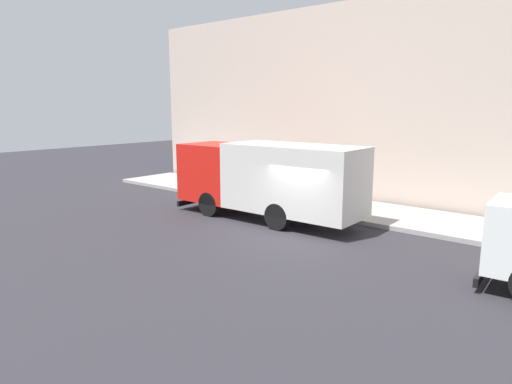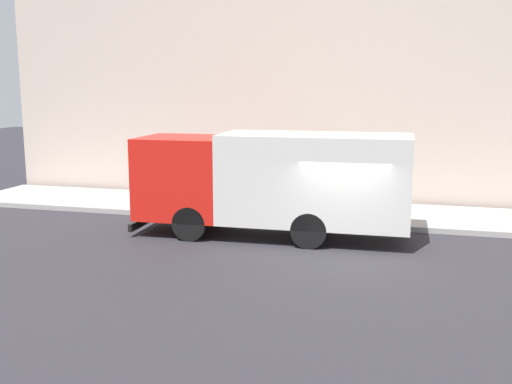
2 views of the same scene
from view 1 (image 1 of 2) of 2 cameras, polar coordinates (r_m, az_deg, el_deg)
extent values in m
plane|color=#2B292F|center=(16.56, 4.69, -5.56)|extent=(80.00, 80.00, 0.00)
cube|color=#9F9A96|center=(20.62, 12.56, -2.27)|extent=(3.80, 30.00, 0.18)
cube|color=#C5B1A1|center=(22.28, 15.95, 10.64)|extent=(0.50, 30.00, 9.51)
cube|color=red|center=(20.38, -4.94, 2.57)|extent=(2.44, 2.68, 2.48)
cube|color=black|center=(21.24, -7.50, 3.66)|extent=(2.00, 0.11, 1.39)
cube|color=silver|center=(17.83, 4.69, 1.67)|extent=(2.51, 5.63, 2.64)
cube|color=black|center=(21.58, -7.53, -0.99)|extent=(2.29, 0.17, 0.24)
cylinder|color=black|center=(19.50, -5.85, -1.52)|extent=(0.32, 1.04, 1.03)
cylinder|color=black|center=(21.00, -1.90, -0.58)|extent=(0.32, 1.04, 1.03)
cylinder|color=black|center=(17.26, 2.70, -3.09)|extent=(0.32, 1.04, 1.03)
cylinder|color=black|center=(18.94, 6.38, -1.90)|extent=(0.32, 1.04, 1.03)
cube|color=black|center=(13.29, 27.39, -3.59)|extent=(1.66, 0.16, 1.00)
cube|color=black|center=(13.67, 26.57, -9.01)|extent=(1.91, 0.23, 0.24)
cylinder|color=black|center=(23.27, 2.43, 0.78)|extent=(0.38, 0.38, 0.88)
cylinder|color=#528A4A|center=(23.15, 2.45, 2.60)|extent=(0.51, 0.51, 0.62)
sphere|color=tan|center=(23.09, 2.45, 3.63)|extent=(0.22, 0.22, 0.22)
cylinder|color=#4C5156|center=(19.43, 8.83, 0.69)|extent=(0.08, 0.08, 2.22)
cube|color=blue|center=(19.31, 8.85, 3.21)|extent=(0.44, 0.03, 0.36)
camera|label=2|loc=(7.84, -74.01, 2.99)|focal=42.54mm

